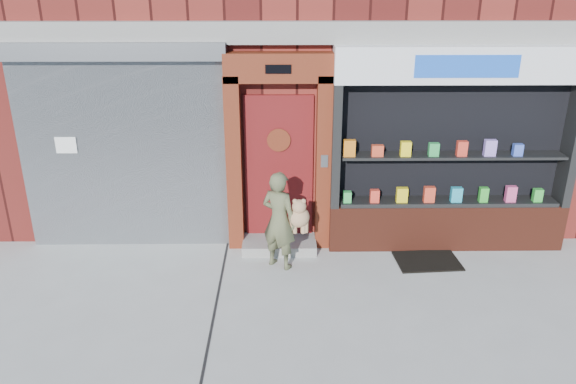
{
  "coord_description": "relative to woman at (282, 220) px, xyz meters",
  "views": [
    {
      "loc": [
        -0.71,
        -5.87,
        3.95
      ],
      "look_at": [
        -0.63,
        1.0,
        1.21
      ],
      "focal_mm": 35.0,
      "sensor_mm": 36.0,
      "label": 1
    }
  ],
  "objects": [
    {
      "name": "red_door_bay",
      "position": [
        -0.04,
        0.67,
        0.73
      ],
      "size": [
        1.52,
        0.58,
        2.9
      ],
      "color": "#5D1F10",
      "rests_on": "ground"
    },
    {
      "name": "shutter_bay",
      "position": [
        -2.29,
        0.74,
        1.0
      ],
      "size": [
        3.1,
        0.3,
        3.04
      ],
      "color": "gray",
      "rests_on": "ground"
    },
    {
      "name": "pharmacy_bay",
      "position": [
        2.46,
        0.62,
        0.65
      ],
      "size": [
        3.5,
        0.41,
        3.0
      ],
      "color": "#592115",
      "rests_on": "ground"
    },
    {
      "name": "ground",
      "position": [
        0.71,
        -1.19,
        -0.72
      ],
      "size": [
        80.0,
        80.0,
        0.0
      ],
      "primitive_type": "plane",
      "color": "#9E9E99",
      "rests_on": "ground"
    },
    {
      "name": "doormat",
      "position": [
        2.11,
        0.09,
        -0.71
      ],
      "size": [
        0.94,
        0.69,
        0.02
      ],
      "primitive_type": "cube",
      "rotation": [
        0.0,
        0.0,
        0.07
      ],
      "color": "black",
      "rests_on": "ground"
    },
    {
      "name": "woman",
      "position": [
        0.0,
        0.0,
        0.0
      ],
      "size": [
        0.73,
        0.56,
        1.42
      ],
      "color": "#515437",
      "rests_on": "ground"
    }
  ]
}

